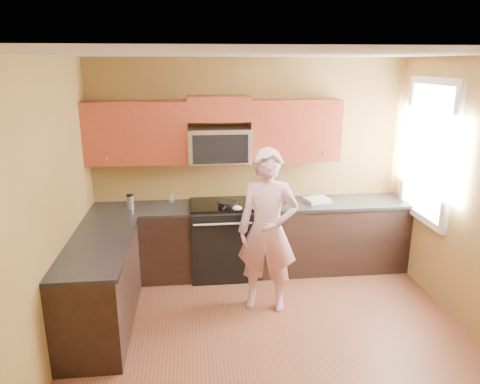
{
  "coord_description": "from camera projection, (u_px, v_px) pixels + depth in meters",
  "views": [
    {
      "loc": [
        -0.74,
        -3.61,
        2.64
      ],
      "look_at": [
        -0.2,
        1.3,
        1.2
      ],
      "focal_mm": 33.48,
      "sensor_mm": 36.0,
      "label": 1
    }
  ],
  "objects": [
    {
      "name": "floor",
      "position": [
        276.0,
        350.0,
        4.26
      ],
      "size": [
        4.0,
        4.0,
        0.0
      ],
      "primitive_type": "plane",
      "color": "brown",
      "rests_on": "ground"
    },
    {
      "name": "ceiling",
      "position": [
        283.0,
        54.0,
        3.51
      ],
      "size": [
        4.0,
        4.0,
        0.0
      ],
      "primitive_type": "plane",
      "rotation": [
        3.14,
        0.0,
        0.0
      ],
      "color": "white",
      "rests_on": "ground"
    },
    {
      "name": "wall_back",
      "position": [
        249.0,
        165.0,
        5.79
      ],
      "size": [
        4.0,
        0.0,
        4.0
      ],
      "primitive_type": "plane",
      "rotation": [
        1.57,
        0.0,
        0.0
      ],
      "color": "brown",
      "rests_on": "ground"
    },
    {
      "name": "wall_front",
      "position": [
        366.0,
        366.0,
        1.98
      ],
      "size": [
        4.0,
        0.0,
        4.0
      ],
      "primitive_type": "plane",
      "rotation": [
        -1.57,
        0.0,
        0.0
      ],
      "color": "brown",
      "rests_on": "ground"
    },
    {
      "name": "wall_left",
      "position": [
        40.0,
        225.0,
        3.68
      ],
      "size": [
        0.0,
        4.0,
        4.0
      ],
      "primitive_type": "plane",
      "rotation": [
        1.57,
        0.0,
        1.57
      ],
      "color": "brown",
      "rests_on": "ground"
    },
    {
      "name": "cabinet_back_run",
      "position": [
        252.0,
        239.0,
        5.76
      ],
      "size": [
        4.0,
        0.6,
        0.88
      ],
      "primitive_type": "cube",
      "color": "black",
      "rests_on": "floor"
    },
    {
      "name": "cabinet_left_run",
      "position": [
        101.0,
        288.0,
        4.53
      ],
      "size": [
        0.6,
        1.6,
        0.88
      ],
      "primitive_type": "cube",
      "color": "black",
      "rests_on": "floor"
    },
    {
      "name": "countertop_back",
      "position": [
        252.0,
        206.0,
        5.62
      ],
      "size": [
        4.0,
        0.62,
        0.04
      ],
      "primitive_type": "cube",
      "color": "black",
      "rests_on": "cabinet_back_run"
    },
    {
      "name": "countertop_left",
      "position": [
        98.0,
        246.0,
        4.41
      ],
      "size": [
        0.62,
        1.6,
        0.04
      ],
      "primitive_type": "cube",
      "color": "black",
      "rests_on": "cabinet_left_run"
    },
    {
      "name": "stove",
      "position": [
        221.0,
        239.0,
        5.69
      ],
      "size": [
        0.76,
        0.65,
        0.95
      ],
      "primitive_type": null,
      "color": "black",
      "rests_on": "floor"
    },
    {
      "name": "microwave",
      "position": [
        220.0,
        162.0,
        5.53
      ],
      "size": [
        0.76,
        0.4,
        0.42
      ],
      "primitive_type": null,
      "color": "silver",
      "rests_on": "wall_back"
    },
    {
      "name": "upper_cab_left",
      "position": [
        139.0,
        163.0,
        5.46
      ],
      "size": [
        1.22,
        0.33,
        0.75
      ],
      "primitive_type": null,
      "color": "maroon",
      "rests_on": "wall_back"
    },
    {
      "name": "upper_cab_right",
      "position": [
        293.0,
        160.0,
        5.67
      ],
      "size": [
        1.12,
        0.33,
        0.75
      ],
      "primitive_type": null,
      "color": "maroon",
      "rests_on": "wall_back"
    },
    {
      "name": "upper_cab_over_mw",
      "position": [
        219.0,
        109.0,
        5.38
      ],
      "size": [
        0.76,
        0.33,
        0.3
      ],
      "primitive_type": "cube",
      "color": "maroon",
      "rests_on": "wall_back"
    },
    {
      "name": "window",
      "position": [
        429.0,
        151.0,
        5.15
      ],
      "size": [
        0.06,
        1.06,
        1.66
      ],
      "primitive_type": null,
      "color": "white",
      "rests_on": "wall_right"
    },
    {
      "name": "woman",
      "position": [
        268.0,
        231.0,
        4.8
      ],
      "size": [
        0.75,
        0.6,
        1.79
      ],
      "primitive_type": "imported",
      "rotation": [
        0.0,
        0.0,
        -0.3
      ],
      "color": "pink",
      "rests_on": "floor"
    },
    {
      "name": "frying_pan",
      "position": [
        228.0,
        205.0,
        5.48
      ],
      "size": [
        0.36,
        0.48,
        0.06
      ],
      "primitive_type": null,
      "rotation": [
        0.0,
        0.0,
        -0.31
      ],
      "color": "black",
      "rests_on": "stove"
    },
    {
      "name": "butter_tub",
      "position": [
        277.0,
        203.0,
        5.66
      ],
      "size": [
        0.12,
        0.12,
        0.08
      ],
      "primitive_type": null,
      "rotation": [
        0.0,
        0.0,
        0.05
      ],
      "color": "yellow",
      "rests_on": "countertop_back"
    },
    {
      "name": "toast_slice",
      "position": [
        254.0,
        209.0,
        5.41
      ],
      "size": [
        0.14,
        0.14,
        0.01
      ],
      "primitive_type": "cube",
      "rotation": [
        0.0,
        0.0,
        -0.37
      ],
      "color": "#B27F47",
      "rests_on": "countertop_back"
    },
    {
      "name": "napkin_a",
      "position": [
        237.0,
        208.0,
        5.37
      ],
      "size": [
        0.13,
        0.14,
        0.06
      ],
      "primitive_type": "ellipsoid",
      "rotation": [
        0.0,
        0.0,
        0.21
      ],
      "color": "silver",
      "rests_on": "countertop_back"
    },
    {
      "name": "napkin_b",
      "position": [
        263.0,
        201.0,
        5.64
      ],
      "size": [
        0.13,
        0.14,
        0.07
      ],
      "primitive_type": "ellipsoid",
      "rotation": [
        0.0,
        0.0,
        -0.09
      ],
      "color": "silver",
      "rests_on": "countertop_back"
    },
    {
      "name": "dish_towel",
      "position": [
        317.0,
        200.0,
        5.71
      ],
      "size": [
        0.35,
        0.31,
        0.05
      ],
      "primitive_type": "cube",
      "rotation": [
        0.0,
        0.0,
        0.26
      ],
      "color": "white",
      "rests_on": "countertop_back"
    },
    {
      "name": "travel_mug",
      "position": [
        131.0,
        209.0,
        5.45
      ],
      "size": [
        0.1,
        0.1,
        0.18
      ],
      "primitive_type": null,
      "rotation": [
        0.0,
        0.0,
        -0.24
      ],
      "color": "silver",
      "rests_on": "countertop_back"
    },
    {
      "name": "glass_a",
      "position": [
        172.0,
        198.0,
        5.69
      ],
      "size": [
        0.07,
        0.07,
        0.12
      ],
      "primitive_type": "cylinder",
      "rotation": [
        0.0,
        0.0,
        0.06
      ],
      "color": "silver",
      "rests_on": "countertop_back"
    }
  ]
}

